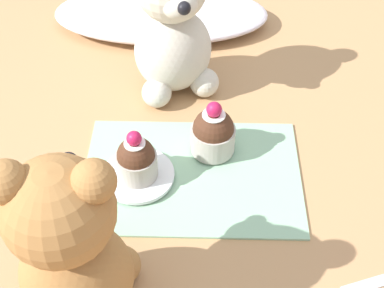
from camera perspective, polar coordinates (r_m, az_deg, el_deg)
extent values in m
plane|color=tan|center=(0.65, 0.00, -3.40)|extent=(4.00, 4.00, 0.00)
cube|color=#8EBC99|center=(0.65, 0.00, -3.23)|extent=(0.26, 0.18, 0.01)
ellipsoid|color=silver|center=(0.89, -3.32, 13.71)|extent=(0.34, 0.17, 0.04)
ellipsoid|color=beige|center=(0.74, -2.03, 9.95)|extent=(0.13, 0.12, 0.12)
ellipsoid|color=beige|center=(0.66, -1.31, 14.61)|extent=(0.05, 0.05, 0.03)
sphere|color=black|center=(0.64, -0.86, 14.29)|extent=(0.02, 0.02, 0.02)
sphere|color=beige|center=(0.73, -3.79, 5.48)|extent=(0.04, 0.04, 0.04)
sphere|color=beige|center=(0.75, 1.33, 6.57)|extent=(0.04, 0.04, 0.04)
ellipsoid|color=#A3703D|center=(0.52, -12.11, -13.41)|extent=(0.11, 0.10, 0.12)
sphere|color=#A3703D|center=(0.44, -14.04, -6.95)|extent=(0.09, 0.09, 0.09)
ellipsoid|color=#A3703D|center=(0.46, -13.22, -3.79)|extent=(0.05, 0.04, 0.04)
sphere|color=black|center=(0.47, -13.02, -1.82)|extent=(0.02, 0.02, 0.02)
sphere|color=#A3703D|center=(0.40, -10.44, -3.93)|extent=(0.04, 0.04, 0.04)
sphere|color=#A3703D|center=(0.42, -19.26, -3.85)|extent=(0.04, 0.04, 0.04)
sphere|color=#A3703D|center=(0.56, -7.55, -12.69)|extent=(0.04, 0.04, 0.04)
sphere|color=#A3703D|center=(0.57, -14.46, -12.47)|extent=(0.04, 0.04, 0.04)
cylinder|color=#B2ADA3|center=(0.66, 2.24, 0.55)|extent=(0.06, 0.06, 0.03)
sphere|color=#472819|center=(0.65, 2.28, 1.62)|extent=(0.05, 0.05, 0.05)
cylinder|color=white|center=(0.63, 2.35, 3.12)|extent=(0.03, 0.03, 0.00)
sphere|color=#B71947|center=(0.63, 2.37, 3.70)|extent=(0.02, 0.02, 0.02)
cylinder|color=silver|center=(0.65, -5.77, -3.32)|extent=(0.09, 0.09, 0.01)
cylinder|color=#B2ADA3|center=(0.63, -5.89, -2.23)|extent=(0.05, 0.05, 0.03)
sphere|color=#472819|center=(0.62, -6.00, -1.25)|extent=(0.04, 0.04, 0.04)
cylinder|color=white|center=(0.60, -6.15, 0.07)|extent=(0.02, 0.02, 0.00)
sphere|color=#B71947|center=(0.60, -6.20, 0.59)|extent=(0.02, 0.02, 0.02)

